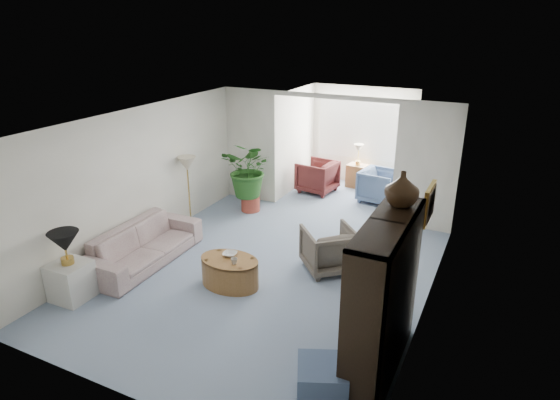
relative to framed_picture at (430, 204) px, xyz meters
The scene contains 26 objects.
floor 2.99m from the framed_picture, behind, with size 6.00×6.00×0.00m, color #8493AF.
sunroom_floor 5.16m from the framed_picture, 120.36° to the left, with size 2.60×2.60×0.00m, color #8493AF.
back_pier_left 5.37m from the framed_picture, 144.59° to the left, with size 1.20×0.12×2.50m, color white.
back_pier_right 3.18m from the framed_picture, 100.24° to the left, with size 1.20×0.12×2.50m, color white.
back_header 4.03m from the framed_picture, 128.43° to the left, with size 2.60×0.12×0.10m, color white.
window_pane 5.83m from the framed_picture, 114.98° to the left, with size 2.20×0.02×1.50m, color white.
window_blinds 5.81m from the framed_picture, 115.11° to the left, with size 2.20×0.02×1.50m, color white.
framed_picture is the anchor object (origin of this frame).
sofa 4.71m from the framed_picture, behind, with size 2.22×0.87×0.65m, color #BCB09F.
end_table 5.19m from the framed_picture, 159.72° to the right, with size 0.52×0.52×0.57m, color silver.
table_lamp 5.06m from the framed_picture, 159.72° to the right, with size 0.44×0.44×0.30m, color black.
floor_lamp 4.98m from the framed_picture, 164.49° to the left, with size 0.36×0.36×0.28m, color beige.
coffee_table 3.18m from the framed_picture, behind, with size 0.95×0.95×0.45m, color #8F5C34.
coffee_bowl 3.11m from the framed_picture, behind, with size 0.22×0.22×0.05m, color silver.
coffee_cup 2.94m from the framed_picture, 169.50° to the right, with size 0.10×0.10×0.09m, color #B4AB9D.
wingback_chair 2.21m from the framed_picture, 154.70° to the left, with size 0.78×0.81×0.73m, color #5E564A.
side_table_dark 1.96m from the framed_picture, 130.34° to the left, with size 0.51×0.41×0.61m, color black.
entertainment_cabinet 1.45m from the framed_picture, 100.67° to the right, with size 0.45×1.71×1.90m, color black.
cabinet_urn 0.86m from the framed_picture, 107.69° to the right, with size 0.39×0.39×0.41m, color #321F10.
ottoman 2.55m from the framed_picture, 108.23° to the right, with size 0.53×0.53×0.43m, color slate.
plant_pot 4.95m from the framed_picture, 148.69° to the left, with size 0.40×0.40×0.32m, color #A13E2F.
house_plant 4.77m from the framed_picture, 148.69° to the left, with size 1.10×0.95×1.22m, color #26581E.
sunroom_chair_blue 4.71m from the framed_picture, 111.88° to the left, with size 0.79×0.81×0.74m, color slate.
sunroom_chair_maroon 5.43m from the framed_picture, 127.20° to the left, with size 0.81×0.83×0.76m, color #52201C.
sunroom_table 5.69m from the framed_picture, 116.21° to the left, with size 0.46×0.36×0.56m, color #8F5C34.
shelf_clutter 1.49m from the framed_picture, 101.89° to the right, with size 0.30×1.15×1.06m.
Camera 1 is at (3.22, -5.99, 3.90)m, focal length 30.68 mm.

